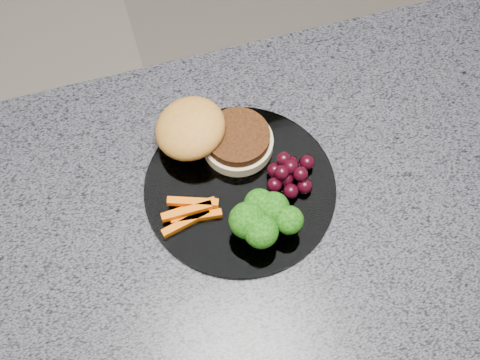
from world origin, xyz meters
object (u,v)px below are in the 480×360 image
object	(u,v)px
plate	(240,188)
grape_bunch	(291,174)
burger	(207,135)
island_cabinet	(229,333)

from	to	relation	value
plate	grape_bunch	distance (m)	0.07
burger	grape_bunch	distance (m)	0.13
plate	grape_bunch	size ratio (longest dim) A/B	3.53
plate	burger	bearing A→B (deg)	106.44
plate	burger	world-z (taller)	burger
burger	island_cabinet	bearing A→B (deg)	-82.49
island_cabinet	grape_bunch	world-z (taller)	grape_bunch
island_cabinet	grape_bunch	distance (m)	0.51
grape_bunch	island_cabinet	bearing A→B (deg)	-153.24
plate	island_cabinet	bearing A→B (deg)	-122.64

